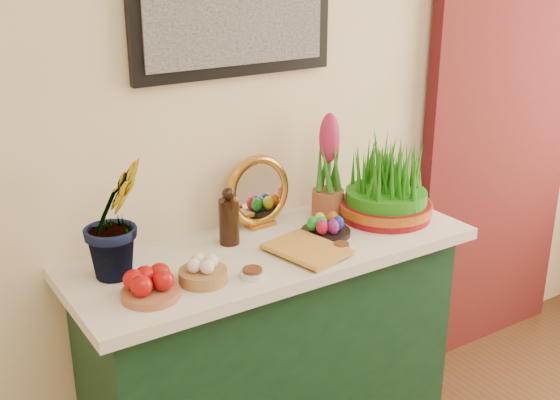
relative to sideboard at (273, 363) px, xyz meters
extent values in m
cube|color=#FCE7BD|center=(0.09, 0.25, 0.93)|extent=(4.00, 0.04, 2.70)
cube|color=#460C19|center=(1.34, 0.20, 0.72)|extent=(0.90, 0.06, 2.30)
cube|color=#14371E|center=(0.00, 0.00, 0.00)|extent=(1.30, 0.45, 0.85)
cube|color=silver|center=(0.00, 0.00, 0.45)|extent=(1.40, 0.55, 0.04)
imported|color=#2C771E|center=(-0.51, 0.07, 0.71)|extent=(0.29, 0.26, 0.49)
cylinder|color=#A65C38|center=(-0.49, -0.12, 0.48)|extent=(0.20, 0.20, 0.02)
cylinder|color=#A67243|center=(-0.32, -0.11, 0.48)|extent=(0.19, 0.19, 0.04)
cylinder|color=black|center=(-0.11, 0.10, 0.54)|extent=(0.07, 0.07, 0.16)
sphere|color=black|center=(-0.11, 0.10, 0.64)|extent=(0.04, 0.04, 0.04)
cube|color=#BC802E|center=(0.06, 0.17, 0.47)|extent=(0.11, 0.06, 0.02)
torus|color=#BC802E|center=(0.06, 0.18, 0.60)|extent=(0.27, 0.07, 0.26)
cylinder|color=silver|center=(0.06, 0.18, 0.60)|extent=(0.20, 0.04, 0.20)
imported|color=gold|center=(-0.03, -0.14, 0.48)|extent=(0.22, 0.28, 0.03)
cylinder|color=silver|center=(-0.18, -0.17, 0.47)|extent=(0.08, 0.08, 0.02)
cylinder|color=#592D14|center=(-0.18, -0.17, 0.49)|extent=(0.06, 0.06, 0.01)
cylinder|color=silver|center=(0.17, -0.16, 0.47)|extent=(0.06, 0.06, 0.02)
cylinder|color=#592D14|center=(0.17, -0.16, 0.49)|extent=(0.05, 0.05, 0.01)
cylinder|color=black|center=(0.21, -0.02, 0.47)|extent=(0.21, 0.21, 0.02)
ellipsoid|color=#B8122F|center=(0.17, -0.05, 0.51)|extent=(0.04, 0.04, 0.05)
ellipsoid|color=#172FA1|center=(0.24, -0.05, 0.51)|extent=(0.04, 0.04, 0.05)
ellipsoid|color=yellow|center=(0.21, 0.01, 0.51)|extent=(0.04, 0.04, 0.05)
ellipsoid|color=#1B9727|center=(0.16, -0.01, 0.51)|extent=(0.04, 0.04, 0.05)
ellipsoid|color=#CD6018|center=(0.25, -0.01, 0.51)|extent=(0.04, 0.04, 0.05)
ellipsoid|color=#851875|center=(0.21, -0.07, 0.51)|extent=(0.04, 0.04, 0.05)
ellipsoid|color=#0D91A0|center=(0.19, -0.02, 0.51)|extent=(0.04, 0.04, 0.05)
cylinder|color=#9B5234|center=(0.33, 0.13, 0.51)|extent=(0.12, 0.12, 0.10)
ellipsoid|color=#CC285E|center=(0.33, 0.13, 0.76)|extent=(0.08, 0.08, 0.18)
cylinder|color=maroon|center=(0.49, -0.01, 0.50)|extent=(0.33, 0.33, 0.06)
cylinder|color=maroon|center=(0.49, -0.01, 0.51)|extent=(0.35, 0.35, 0.03)
camera|label=1|loc=(-1.16, -1.84, 1.44)|focal=45.00mm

